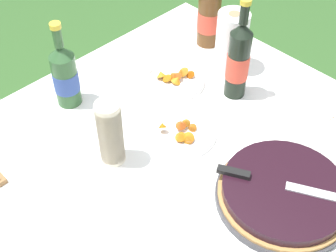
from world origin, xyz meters
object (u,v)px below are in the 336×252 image
at_px(cider_bottle_green, 65,75).
at_px(cup_stack, 109,134).
at_px(juice_bottle_red, 238,60).
at_px(serving_knife, 275,182).
at_px(paper_towel_roll, 231,41).
at_px(snack_plate_far, 181,132).
at_px(snack_plate_right, 175,79).
at_px(cider_bottle_amber, 209,15).
at_px(berry_tart, 284,193).

bearing_deg(cider_bottle_green, cup_stack, -102.08).
bearing_deg(juice_bottle_red, serving_knife, -126.77).
relative_size(serving_knife, juice_bottle_red, 0.97).
xyz_separation_m(cup_stack, paper_towel_roll, (0.58, 0.05, 0.00)).
xyz_separation_m(cup_stack, snack_plate_far, (0.22, -0.07, -0.10)).
distance_m(cider_bottle_green, paper_towel_roll, 0.57).
height_order(juice_bottle_red, snack_plate_right, juice_bottle_red).
distance_m(cider_bottle_green, cider_bottle_amber, 0.58).
xyz_separation_m(serving_knife, cup_stack, (-0.22, 0.41, 0.04)).
relative_size(cup_stack, paper_towel_roll, 0.99).
height_order(cup_stack, juice_bottle_red, juice_bottle_red).
bearing_deg(cider_bottle_amber, cup_stack, -162.50).
bearing_deg(cider_bottle_amber, cider_bottle_green, 170.72).
relative_size(juice_bottle_red, paper_towel_roll, 1.63).
distance_m(berry_tart, juice_bottle_red, 0.46).
bearing_deg(juice_bottle_red, cider_bottle_amber, 59.51).
height_order(cider_bottle_green, snack_plate_far, cider_bottle_green).
xyz_separation_m(serving_knife, snack_plate_right, (0.16, 0.53, -0.05)).
bearing_deg(paper_towel_roll, berry_tart, -125.66).
xyz_separation_m(serving_knife, cider_bottle_green, (-0.16, 0.70, 0.05)).
bearing_deg(cup_stack, serving_knife, -61.41).
bearing_deg(cider_bottle_amber, juice_bottle_red, -120.49).
bearing_deg(cider_bottle_green, paper_towel_roll, -25.39).
height_order(juice_bottle_red, snack_plate_far, juice_bottle_red).
distance_m(snack_plate_right, snack_plate_far, 0.25).
height_order(berry_tart, cider_bottle_amber, cider_bottle_amber).
bearing_deg(paper_towel_roll, snack_plate_right, 160.32).
distance_m(cup_stack, snack_plate_right, 0.41).
distance_m(berry_tart, cider_bottle_amber, 0.76).
bearing_deg(berry_tart, snack_plate_right, 75.44).
bearing_deg(snack_plate_right, cider_bottle_amber, 17.44).
relative_size(cider_bottle_green, cider_bottle_amber, 0.94).
xyz_separation_m(cider_bottle_amber, juice_bottle_red, (-0.15, -0.26, 0.02)).
bearing_deg(snack_plate_far, cup_stack, 162.39).
relative_size(snack_plate_right, paper_towel_roll, 0.96).
distance_m(serving_knife, snack_plate_right, 0.55).
relative_size(cup_stack, cider_bottle_green, 0.72).
xyz_separation_m(serving_knife, snack_plate_far, (-0.01, 0.34, -0.05)).
xyz_separation_m(cider_bottle_amber, paper_towel_roll, (-0.05, -0.15, -0.01)).
height_order(cup_stack, paper_towel_roll, paper_towel_roll).
relative_size(berry_tart, cider_bottle_amber, 1.14).
xyz_separation_m(cider_bottle_green, juice_bottle_red, (0.42, -0.35, 0.03)).
distance_m(cider_bottle_green, snack_plate_right, 0.37).
bearing_deg(snack_plate_right, cider_bottle_green, 151.24).
relative_size(berry_tart, cider_bottle_green, 1.22).
bearing_deg(cider_bottle_green, serving_knife, -77.21).
height_order(snack_plate_right, paper_towel_roll, paper_towel_roll).
relative_size(berry_tart, snack_plate_far, 1.62).
bearing_deg(juice_bottle_red, paper_towel_roll, 47.34).
distance_m(berry_tart, paper_towel_roll, 0.60).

